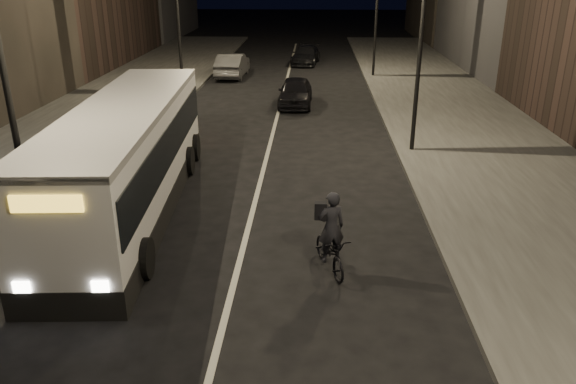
# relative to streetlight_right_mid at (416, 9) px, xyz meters

# --- Properties ---
(ground) EXTENTS (180.00, 180.00, 0.00)m
(ground) POSITION_rel_streetlight_right_mid_xyz_m (-5.33, -12.00, -5.36)
(ground) COLOR black
(ground) RESTS_ON ground
(sidewalk_right) EXTENTS (7.00, 70.00, 0.16)m
(sidewalk_right) POSITION_rel_streetlight_right_mid_xyz_m (3.17, 2.00, -5.28)
(sidewalk_right) COLOR #333331
(sidewalk_right) RESTS_ON ground
(sidewalk_left) EXTENTS (7.00, 70.00, 0.16)m
(sidewalk_left) POSITION_rel_streetlight_right_mid_xyz_m (-13.83, 2.00, -5.28)
(sidewalk_left) COLOR #333331
(sidewalk_left) RESTS_ON ground
(streetlight_right_mid) EXTENTS (1.20, 0.44, 8.12)m
(streetlight_right_mid) POSITION_rel_streetlight_right_mid_xyz_m (0.00, 0.00, 0.00)
(streetlight_right_mid) COLOR black
(streetlight_right_mid) RESTS_ON sidewalk_right
(streetlight_left_near) EXTENTS (1.20, 0.44, 8.12)m
(streetlight_left_near) POSITION_rel_streetlight_right_mid_xyz_m (-10.66, -8.00, 0.00)
(streetlight_left_near) COLOR black
(streetlight_left_near) RESTS_ON sidewalk_left
(city_bus) EXTENTS (3.35, 11.86, 3.16)m
(city_bus) POSITION_rel_streetlight_right_mid_xyz_m (-8.93, -5.76, -3.64)
(city_bus) COLOR silver
(city_bus) RESTS_ON ground
(cyclist_on_bicycle) EXTENTS (1.18, 1.92, 2.09)m
(cyclist_on_bicycle) POSITION_rel_streetlight_right_mid_xyz_m (-3.12, -9.29, -4.66)
(cyclist_on_bicycle) COLOR black
(cyclist_on_bicycle) RESTS_ON ground
(car_near) EXTENTS (1.74, 4.20, 1.42)m
(car_near) POSITION_rel_streetlight_right_mid_xyz_m (-4.53, 7.86, -4.65)
(car_near) COLOR black
(car_near) RESTS_ON ground
(car_mid) EXTENTS (1.78, 4.72, 1.54)m
(car_mid) POSITION_rel_streetlight_right_mid_xyz_m (-8.93, 15.79, -4.59)
(car_mid) COLOR #3D3D40
(car_mid) RESTS_ON ground
(car_far) EXTENTS (2.33, 4.66, 1.30)m
(car_far) POSITION_rel_streetlight_right_mid_xyz_m (-4.22, 21.30, -4.71)
(car_far) COLOR black
(car_far) RESTS_ON ground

